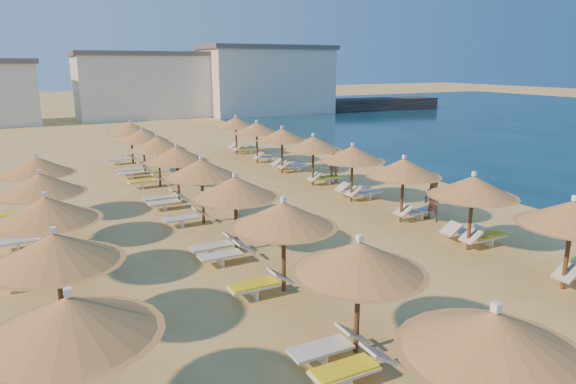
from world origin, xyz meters
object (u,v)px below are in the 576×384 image
beachgoer_b (433,200)px  parasol_row_east (404,169)px  jetty (331,106)px  parasol_row_west (235,189)px  beachgoer_c (334,167)px

beachgoer_b → parasol_row_east: bearing=-116.7°
jetty → parasol_row_west: size_ratio=0.80×
parasol_row_west → beachgoer_c: size_ratio=21.61×
parasol_row_east → parasol_row_west: (-6.95, 0.00, 0.00)m
parasol_row_east → beachgoer_c: 7.10m
jetty → beachgoer_c: bearing=-115.9°
jetty → parasol_row_east: (-22.41, -41.07, 1.40)m
beachgoer_c → beachgoer_b: bearing=-58.3°
parasol_row_east → parasol_row_west: same height
jetty → beachgoer_c: (-21.20, -34.19, 0.12)m
parasol_row_west → beachgoer_c: bearing=40.1°
parasol_row_east → jetty: bearing=61.4°
jetty → parasol_row_west: bearing=-119.6°
beachgoer_b → beachgoer_c: bearing=173.4°
parasol_row_east → beachgoer_b: size_ratio=22.05×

